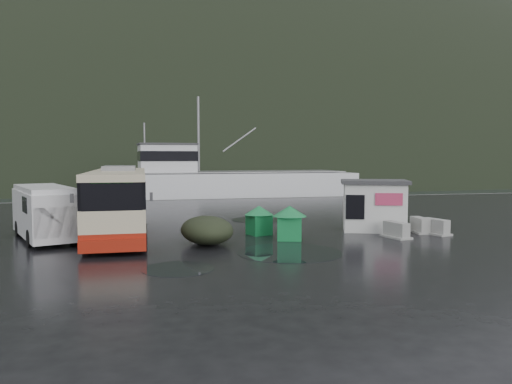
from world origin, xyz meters
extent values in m
plane|color=black|center=(0.00, 0.00, 0.00)|extent=(160.00, 160.00, 0.00)
cube|color=black|center=(0.00, 110.00, 0.00)|extent=(300.00, 180.00, 0.02)
cube|color=#999993|center=(0.00, 20.00, 0.00)|extent=(160.00, 0.60, 1.50)
ellipsoid|color=black|center=(10.00, 250.00, 0.00)|extent=(780.00, 540.00, 570.00)
cylinder|color=black|center=(1.96, -4.58, 0.01)|extent=(4.01, 4.01, 0.01)
cylinder|color=black|center=(-2.37, -6.38, 0.01)|extent=(2.36, 2.36, 0.01)
cylinder|color=black|center=(3.11, 5.34, 0.01)|extent=(3.00, 3.00, 0.01)
camera|label=1|loc=(-3.63, -22.38, 3.59)|focal=35.00mm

